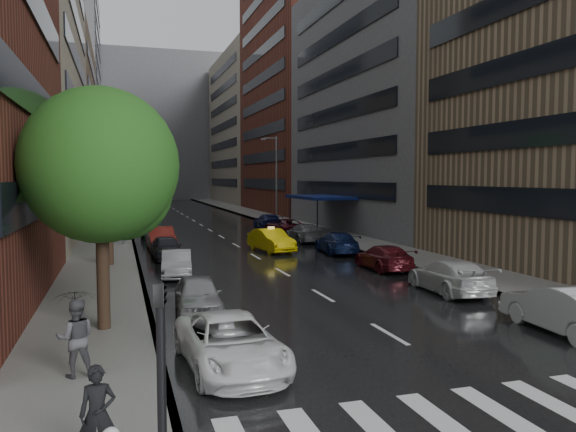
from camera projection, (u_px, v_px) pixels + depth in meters
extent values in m
plane|color=gray|center=(464.00, 377.00, 13.85)|extent=(220.00, 220.00, 0.00)
cube|color=black|center=(196.00, 222.00, 61.60)|extent=(14.00, 140.00, 0.01)
cube|color=gray|center=(110.00, 223.00, 58.99)|extent=(4.00, 140.00, 0.15)
cube|color=gray|center=(275.00, 219.00, 64.19)|extent=(4.00, 140.00, 0.15)
cube|color=silver|center=(378.00, 429.00, 10.99)|extent=(0.55, 2.80, 0.01)
cube|color=silver|center=(441.00, 420.00, 11.40)|extent=(0.55, 2.80, 0.01)
cube|color=silver|center=(499.00, 412.00, 11.80)|extent=(0.55, 2.80, 0.01)
cube|color=silver|center=(554.00, 404.00, 12.20)|extent=(0.55, 2.80, 0.01)
cube|color=gray|center=(20.00, 18.00, 42.71)|extent=(8.00, 28.00, 34.00)
cube|color=#937A5B|center=(59.00, 128.00, 69.86)|extent=(8.00, 28.00, 22.00)
cube|color=slate|center=(75.00, 96.00, 97.95)|extent=(8.00, 32.00, 38.00)
cube|color=slate|center=(378.00, 100.00, 51.72)|extent=(8.00, 28.00, 24.00)
cube|color=maroon|center=(289.00, 83.00, 78.04)|extent=(8.00, 28.00, 36.00)
cube|color=gray|center=(243.00, 129.00, 106.96)|extent=(8.00, 32.00, 28.00)
cube|color=slate|center=(155.00, 127.00, 125.41)|extent=(40.00, 14.00, 32.00)
cylinder|color=#382619|center=(103.00, 267.00, 17.65)|extent=(0.40, 0.40, 4.25)
sphere|color=#1E5116|center=(101.00, 165.00, 17.43)|extent=(4.86, 4.86, 4.86)
cylinder|color=#382619|center=(109.00, 220.00, 30.56)|extent=(0.40, 0.40, 5.23)
sphere|color=#1E5116|center=(108.00, 147.00, 30.29)|extent=(5.98, 5.98, 5.98)
cylinder|color=#382619|center=(112.00, 209.00, 41.99)|extent=(0.40, 0.40, 5.03)
sphere|color=#1E5116|center=(111.00, 159.00, 41.72)|extent=(5.75, 5.75, 5.75)
imported|color=yellow|center=(271.00, 240.00, 37.13)|extent=(2.37, 4.78, 1.51)
imported|color=white|center=(230.00, 343.00, 14.43)|extent=(2.54, 5.04, 1.37)
imported|color=gray|center=(198.00, 295.00, 20.28)|extent=(1.86, 4.10, 1.37)
imported|color=gray|center=(177.00, 264.00, 27.76)|extent=(1.78, 4.14, 1.33)
imported|color=black|center=(166.00, 248.00, 33.55)|extent=(1.80, 4.22, 1.42)
imported|color=#561611|center=(161.00, 238.00, 38.01)|extent=(1.79, 4.83, 1.58)
imported|color=#16301F|center=(154.00, 230.00, 45.31)|extent=(2.08, 4.78, 1.37)
imported|color=#B9B9B9|center=(565.00, 309.00, 17.76)|extent=(1.88, 4.78, 1.55)
imported|color=silver|center=(450.00, 276.00, 23.95)|extent=(2.34, 5.06, 1.43)
imported|color=#551118|center=(384.00, 257.00, 29.91)|extent=(2.00, 4.64, 1.33)
imported|color=#111F51|center=(337.00, 243.00, 36.32)|extent=(2.37, 4.96, 1.39)
imported|color=slate|center=(304.00, 233.00, 42.65)|extent=(1.97, 4.80, 1.39)
imported|color=#51101F|center=(286.00, 227.00, 47.43)|extent=(2.85, 5.33, 1.43)
imported|color=#111850|center=(268.00, 222.00, 53.02)|extent=(2.18, 5.04, 1.44)
imported|color=black|center=(98.00, 414.00, 9.42)|extent=(0.62, 0.43, 1.65)
imported|color=#48484C|center=(76.00, 338.00, 13.46)|extent=(0.93, 0.73, 1.88)
imported|color=black|center=(75.00, 309.00, 13.41)|extent=(0.96, 0.98, 0.88)
cylinder|color=black|center=(162.00, 424.00, 7.26)|extent=(0.12, 0.12, 3.20)
imported|color=black|center=(160.00, 318.00, 7.16)|extent=(0.18, 0.15, 0.90)
cylinder|color=gray|center=(122.00, 181.00, 39.92)|extent=(0.18, 0.18, 9.00)
cube|color=gray|center=(142.00, 122.00, 40.03)|extent=(0.50, 0.22, 0.16)
cylinder|color=gray|center=(276.00, 180.00, 58.75)|extent=(0.18, 0.18, 9.00)
cube|color=gray|center=(263.00, 139.00, 58.05)|extent=(0.50, 0.22, 0.16)
cube|color=navy|center=(320.00, 197.00, 49.65)|extent=(4.00, 8.00, 0.25)
cylinder|color=black|center=(317.00, 217.00, 45.67)|extent=(0.12, 0.12, 3.00)
cylinder|color=black|center=(290.00, 212.00, 52.92)|extent=(0.12, 0.12, 3.00)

